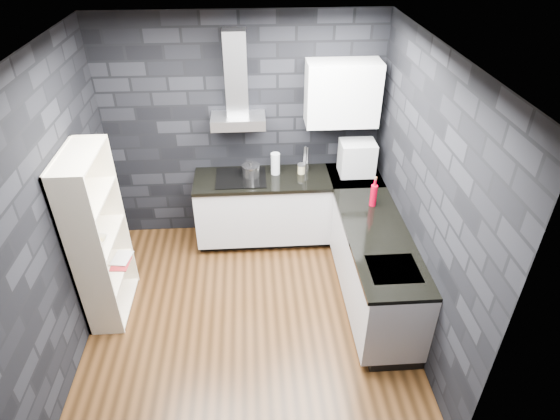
{
  "coord_description": "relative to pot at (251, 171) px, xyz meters",
  "views": [
    {
      "loc": [
        0.08,
        -3.47,
        3.62
      ],
      "look_at": [
        0.35,
        0.45,
        1.0
      ],
      "focal_mm": 30.0,
      "sensor_mm": 36.0,
      "label": 1
    }
  ],
  "objects": [
    {
      "name": "toekick_right",
      "position": [
        1.27,
        -1.24,
        -0.92
      ],
      "size": [
        0.5,
        1.78,
        0.1
      ],
      "primitive_type": "cube",
      "color": "black",
      "rests_on": "ground"
    },
    {
      "name": "upper_cabinet",
      "position": [
        1.03,
        0.09,
        0.88
      ],
      "size": [
        0.8,
        0.35,
        0.7
      ],
      "primitive_type": "cube",
      "color": "white",
      "rests_on": "wall_back"
    },
    {
      "name": "counter_back_cab",
      "position": [
        0.43,
        -0.04,
        -0.49
      ],
      "size": [
        2.2,
        0.6,
        0.76
      ],
      "primitive_type": "cube",
      "color": "silver",
      "rests_on": "ground"
    },
    {
      "name": "wall_right",
      "position": [
        1.56,
        -1.34,
        0.38
      ],
      "size": [
        0.05,
        3.2,
        2.7
      ],
      "primitive_type": "cube",
      "color": "black",
      "rests_on": "ground"
    },
    {
      "name": "hood_body",
      "position": [
        -0.12,
        0.09,
        0.59
      ],
      "size": [
        0.6,
        0.34,
        0.12
      ],
      "primitive_type": "cube",
      "color": "silver",
      "rests_on": "wall_back"
    },
    {
      "name": "book_second",
      "position": [
        -1.47,
        -0.9,
        -0.38
      ],
      "size": [
        0.18,
        0.05,
        0.24
      ],
      "primitive_type": "imported",
      "rotation": [
        0.0,
        0.0,
        -0.18
      ],
      "color": "#B2B2B2",
      "rests_on": "bookshelf"
    },
    {
      "name": "appliance_garage",
      "position": [
        1.23,
        -0.05,
        0.15
      ],
      "size": [
        0.4,
        0.31,
        0.4
      ],
      "primitive_type": "cube",
      "rotation": [
        0.0,
        0.0,
        0.0
      ],
      "color": "#B6B9BD",
      "rests_on": "counter_back_top"
    },
    {
      "name": "bookshelf",
      "position": [
        -1.49,
        -1.11,
        -0.07
      ],
      "size": [
        0.41,
        0.83,
        1.8
      ],
      "primitive_type": "cube",
      "rotation": [
        0.0,
        0.0,
        -0.09
      ],
      "color": "#EFE3C5",
      "rests_on": "ground"
    },
    {
      "name": "book_red",
      "position": [
        -1.48,
        -0.97,
        -0.4
      ],
      "size": [
        0.18,
        0.04,
        0.25
      ],
      "primitive_type": "imported",
      "rotation": [
        0.0,
        0.0,
        -0.07
      ],
      "color": "maroon",
      "rests_on": "bookshelf"
    },
    {
      "name": "utensil_crock",
      "position": [
        0.65,
        0.09,
        -0.01
      ],
      "size": [
        0.12,
        0.12,
        0.12
      ],
      "primitive_type": "cylinder",
      "rotation": [
        0.0,
        0.0,
        -0.41
      ],
      "color": "#B9B9BE",
      "rests_on": "counter_back_top"
    },
    {
      "name": "wall_left",
      "position": [
        -1.69,
        -1.34,
        0.38
      ],
      "size": [
        0.05,
        3.2,
        2.7
      ],
      "primitive_type": "cube",
      "color": "black",
      "rests_on": "ground"
    },
    {
      "name": "cooktop",
      "position": [
        -0.12,
        -0.04,
        -0.07
      ],
      "size": [
        0.58,
        0.5,
        0.01
      ],
      "primitive_type": "cube",
      "color": "black",
      "rests_on": "counter_back_top"
    },
    {
      "name": "wall_back",
      "position": [
        -0.07,
        0.29,
        0.38
      ],
      "size": [
        3.2,
        0.05,
        2.7
      ],
      "primitive_type": "cube",
      "color": "black",
      "rests_on": "ground"
    },
    {
      "name": "counter_corner_top",
      "position": [
        1.23,
        -0.04,
        -0.09
      ],
      "size": [
        0.62,
        0.62,
        0.04
      ],
      "primitive_type": "cube",
      "color": "black",
      "rests_on": "counter_right_cab"
    },
    {
      "name": "hood_chimney",
      "position": [
        -0.12,
        0.16,
        1.1
      ],
      "size": [
        0.24,
        0.2,
        0.9
      ],
      "primitive_type": "cube",
      "color": "silver",
      "rests_on": "hood_body"
    },
    {
      "name": "fruit_bowl",
      "position": [
        -1.49,
        -1.21,
        -0.03
      ],
      "size": [
        0.25,
        0.25,
        0.06
      ],
      "primitive_type": "imported",
      "rotation": [
        0.0,
        0.0,
        -0.12
      ],
      "color": "silver",
      "rests_on": "bookshelf"
    },
    {
      "name": "pot",
      "position": [
        0.0,
        0.0,
        0.0
      ],
      "size": [
        0.21,
        0.21,
        0.12
      ],
      "primitive_type": "cylinder",
      "rotation": [
        0.0,
        0.0,
        0.04
      ],
      "color": "#B9B9BE",
      "rests_on": "cooktop"
    },
    {
      "name": "storage_jar",
      "position": [
        0.6,
        0.03,
        -0.02
      ],
      "size": [
        0.11,
        0.11,
        0.11
      ],
      "primitive_type": "cylinder",
      "rotation": [
        0.0,
        0.0,
        -0.28
      ],
      "color": "tan",
      "rests_on": "counter_back_top"
    },
    {
      "name": "counter_back_top",
      "position": [
        0.43,
        -0.05,
        -0.09
      ],
      "size": [
        2.2,
        0.62,
        0.04
      ],
      "primitive_type": "cube",
      "color": "black",
      "rests_on": "counter_back_cab"
    },
    {
      "name": "counter_right_cab",
      "position": [
        1.23,
        -1.24,
        -0.49
      ],
      "size": [
        0.6,
        1.8,
        0.76
      ],
      "primitive_type": "cube",
      "color": "silver",
      "rests_on": "ground"
    },
    {
      "name": "toekick_back",
      "position": [
        0.43,
        0.0,
        -0.92
      ],
      "size": [
        2.18,
        0.5,
        0.1
      ],
      "primitive_type": "cube",
      "color": "black",
      "rests_on": "ground"
    },
    {
      "name": "ground",
      "position": [
        -0.07,
        -1.34,
        -0.97
      ],
      "size": [
        3.2,
        3.2,
        0.0
      ],
      "primitive_type": "plane",
      "color": "#472A14"
    },
    {
      "name": "ceiling",
      "position": [
        -0.07,
        -1.34,
        1.73
      ],
      "size": [
        3.2,
        3.2,
        0.0
      ],
      "primitive_type": "plane",
      "rotation": [
        3.14,
        0.0,
        0.0
      ],
      "color": "silver"
    },
    {
      "name": "wall_front",
      "position": [
        -0.07,
        -2.96,
        0.38
      ],
      "size": [
        3.2,
        0.05,
        2.7
      ],
      "primitive_type": "cube",
      "color": "black",
      "rests_on": "ground"
    },
    {
      "name": "sink_rim",
      "position": [
        1.23,
        -1.74,
        -0.08
      ],
      "size": [
        0.44,
        0.4,
        0.01
      ],
      "primitive_type": "cube",
      "color": "silver",
      "rests_on": "counter_right_top"
    },
    {
      "name": "glass_vase",
      "position": [
        0.29,
        0.05,
        0.06
      ],
      "size": [
        0.13,
        0.13,
        0.26
      ],
      "primitive_type": "cylinder",
      "rotation": [
        0.0,
        0.0,
        -0.32
      ],
      "color": "silver",
      "rests_on": "counter_back_top"
    },
    {
      "name": "red_bottle",
      "position": [
        1.28,
        -0.71,
        0.05
      ],
      "size": [
        0.09,
        0.09,
        0.24
      ],
      "primitive_type": "cylinder",
      "rotation": [
        0.0,
        0.0,
        0.39
      ],
      "color": "#AF001B",
      "rests_on": "counter_right_top"
    },
    {
      "name": "counter_right_top",
      "position": [
        1.22,
        -1.24,
        -0.09
      ],
      "size": [
        0.62,
        1.8,
        0.04
      ],
      "primitive_type": "cube",
      "color": "black",
      "rests_on": "counter_right_cab"
    }
  ]
}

